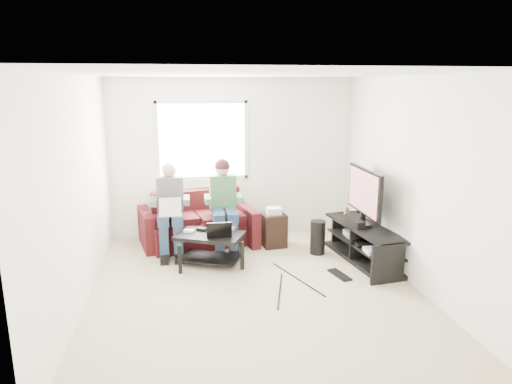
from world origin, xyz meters
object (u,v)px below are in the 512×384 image
Objects in this scene: coffee_table at (210,242)px; tv_stand at (364,245)px; tv at (364,193)px; sofa at (197,225)px; end_table at (274,229)px; subwoofer at (318,237)px.

coffee_table is 2.21m from tv_stand.
tv is (2.19, -0.13, 0.65)m from coffee_table.
sofa is 1.17× the size of tv_stand.
sofa is 0.93m from coffee_table.
sofa reaches higher than tv_stand.
tv reaches higher than end_table.
end_table is at bearing 30.40° from coffee_table.
subwoofer is (1.76, -0.75, -0.05)m from sofa.
tv_stand is at bearing -34.95° from subwoofer.
tv_stand is 1.49× the size of tv.
tv_stand is at bearing -88.53° from tv.
subwoofer is 0.82× the size of end_table.
coffee_table is at bearing 174.06° from tv_stand.
coffee_table is 1.68× the size of end_table.
tv is 1.54m from end_table.
end_table is (-1.15, 0.73, -0.70)m from tv.
tv reaches higher than coffee_table.
subwoofer is at bearing -23.14° from sofa.
coffee_table is 2.06× the size of subwoofer.
tv is 1.77× the size of end_table.
tv is at bearing 91.47° from tv_stand.
subwoofer is 0.73m from end_table.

